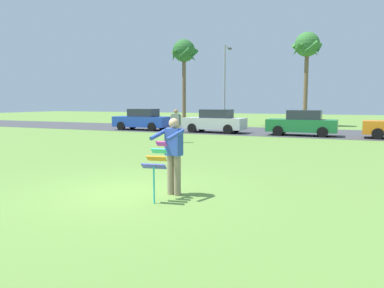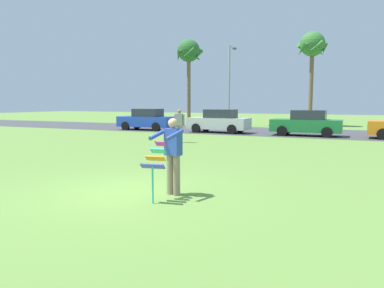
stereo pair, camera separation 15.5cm
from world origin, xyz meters
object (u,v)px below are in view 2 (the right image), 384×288
object	(u,v)px
kite_held	(155,161)
streetlight_pole	(230,80)
person_kite_flyer	(173,153)
parked_car_silver	(219,121)
parked_car_green	(306,123)
person_walker_near	(179,125)
palm_tree_right_near	(312,48)
parked_car_blue	(146,120)
palm_tree_left_near	(189,54)

from	to	relation	value
kite_held	streetlight_pole	size ratio (longest dim) A/B	0.18
person_kite_flyer	parked_car_silver	xyz separation A→B (m)	(-5.07, 16.39, -0.18)
parked_car_green	person_walker_near	distance (m)	8.65
palm_tree_right_near	person_walker_near	size ratio (longest dim) A/B	4.68
kite_held	parked_car_blue	size ratio (longest dim) A/B	0.29
kite_held	palm_tree_left_near	world-z (taller)	palm_tree_left_near
palm_tree_right_near	palm_tree_left_near	bearing A→B (deg)	-170.38
kite_held	parked_car_green	xyz separation A→B (m)	(0.81, 17.02, -0.09)
kite_held	parked_car_silver	world-z (taller)	parked_car_silver
parked_car_green	streetlight_pole	bearing A→B (deg)	136.46
parked_car_silver	palm_tree_right_near	size ratio (longest dim) A/B	0.53
parked_car_green	palm_tree_left_near	world-z (taller)	palm_tree_left_near
palm_tree_right_near	person_walker_near	bearing A→B (deg)	-105.05
person_kite_flyer	streetlight_pole	world-z (taller)	streetlight_pole
person_kite_flyer	palm_tree_left_near	distance (m)	27.44
person_kite_flyer	parked_car_silver	distance (m)	17.16
parked_car_green	palm_tree_right_near	size ratio (longest dim) A/B	0.52
parked_car_silver	streetlight_pole	distance (m)	8.00
parked_car_blue	palm_tree_right_near	xyz separation A→B (m)	(10.61, 9.88, 5.94)
parked_car_green	palm_tree_right_near	world-z (taller)	palm_tree_right_near
person_kite_flyer	parked_car_blue	size ratio (longest dim) A/B	0.41
parked_car_green	person_kite_flyer	bearing A→B (deg)	-92.57
parked_car_green	streetlight_pole	xyz separation A→B (m)	(-7.49, 7.12, 3.22)
kite_held	person_walker_near	size ratio (longest dim) A/B	0.72
person_kite_flyer	palm_tree_right_near	distance (m)	26.90
streetlight_pole	parked_car_silver	bearing A→B (deg)	-76.65
kite_held	streetlight_pole	world-z (taller)	streetlight_pole
streetlight_pole	palm_tree_left_near	bearing A→B (deg)	168.25
palm_tree_left_near	parked_car_silver	bearing A→B (deg)	-52.83
person_walker_near	palm_tree_right_near	bearing A→B (deg)	74.95
palm_tree_right_near	streetlight_pole	world-z (taller)	palm_tree_right_near
parked_car_blue	parked_car_silver	world-z (taller)	same
person_kite_flyer	kite_held	world-z (taller)	person_kite_flyer
parked_car_silver	parked_car_green	bearing A→B (deg)	0.01
parked_car_silver	palm_tree_left_near	xyz separation A→B (m)	(-6.09, 8.04, 5.80)
parked_car_green	palm_tree_right_near	xyz separation A→B (m)	(-1.01, 9.88, 5.94)
streetlight_pole	person_walker_near	bearing A→B (deg)	-81.67
person_kite_flyer	palm_tree_left_near	bearing A→B (deg)	114.55
person_kite_flyer	streetlight_pole	xyz separation A→B (m)	(-6.76, 23.51, 3.05)
parked_car_blue	parked_car_silver	bearing A→B (deg)	-0.02
parked_car_blue	parked_car_green	bearing A→B (deg)	-0.00
palm_tree_right_near	streetlight_pole	size ratio (longest dim) A/B	1.16
kite_held	palm_tree_left_near	xyz separation A→B (m)	(-11.08, 25.06, 5.72)
parked_car_blue	person_walker_near	bearing A→B (deg)	-47.43
streetlight_pole	parked_car_blue	bearing A→B (deg)	-120.13
palm_tree_right_near	person_walker_near	world-z (taller)	palm_tree_right_near
person_kite_flyer	kite_held	size ratio (longest dim) A/B	1.38
person_walker_near	kite_held	bearing A→B (deg)	-65.72
person_kite_flyer	parked_car_blue	bearing A→B (deg)	123.59
person_kite_flyer	palm_tree_right_near	world-z (taller)	palm_tree_right_near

